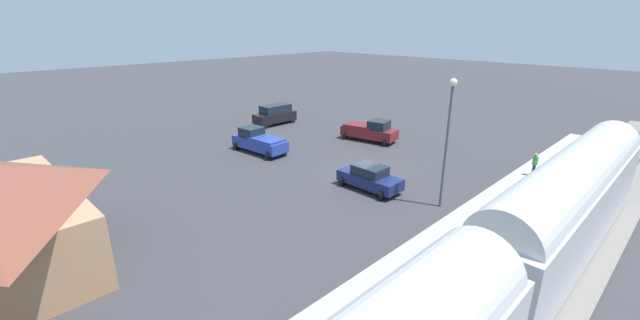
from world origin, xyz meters
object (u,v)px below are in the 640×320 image
(sedan_navy, at_px, (370,178))
(light_pole_near_platform, at_px, (448,129))
(pickup_maroon, at_px, (370,131))
(suv_black, at_px, (275,114))
(pedestrian_on_platform, at_px, (535,163))
(pickup_blue, at_px, (259,141))

(sedan_navy, xyz_separation_m, light_pole_near_platform, (-4.80, -1.05, 4.11))
(pickup_maroon, relative_size, suv_black, 1.15)
(pedestrian_on_platform, bearing_deg, light_pole_near_platform, 74.32)
(pickup_maroon, xyz_separation_m, suv_black, (11.81, 2.31, 0.12))
(pickup_maroon, xyz_separation_m, light_pole_near_platform, (-12.25, 8.46, 3.96))
(pedestrian_on_platform, distance_m, light_pole_near_platform, 10.02)
(pickup_maroon, bearing_deg, light_pole_near_platform, 145.36)
(pickup_blue, distance_m, light_pole_near_platform, 17.49)
(suv_black, xyz_separation_m, light_pole_near_platform, (-24.06, 6.15, 3.84))
(pedestrian_on_platform, xyz_separation_m, pickup_maroon, (14.77, 0.50, -0.25))
(sedan_navy, bearing_deg, pickup_maroon, -51.94)
(pedestrian_on_platform, xyz_separation_m, sedan_navy, (7.32, 10.01, -0.40))
(suv_black, bearing_deg, sedan_navy, 159.49)
(pickup_maroon, height_order, suv_black, suv_black)
(pedestrian_on_platform, bearing_deg, suv_black, 6.03)
(light_pole_near_platform, bearing_deg, sedan_navy, 12.35)
(light_pole_near_platform, bearing_deg, suv_black, -14.34)
(pedestrian_on_platform, height_order, pickup_blue, pickup_blue)
(pickup_blue, xyz_separation_m, light_pole_near_platform, (-16.98, -1.39, 3.96))
(pedestrian_on_platform, bearing_deg, sedan_navy, 53.84)
(suv_black, height_order, light_pole_near_platform, light_pole_near_platform)
(pickup_blue, relative_size, light_pole_near_platform, 0.70)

